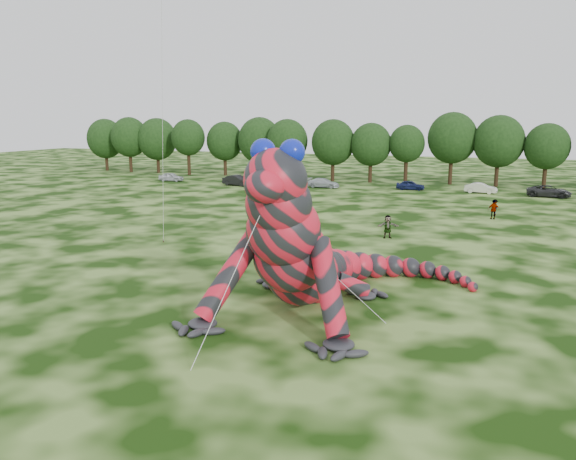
# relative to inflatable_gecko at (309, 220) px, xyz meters

# --- Properties ---
(ground) EXTENTS (240.00, 240.00, 0.00)m
(ground) POSITION_rel_inflatable_gecko_xyz_m (-5.02, -0.20, -4.38)
(ground) COLOR #16330A
(ground) RESTS_ON ground
(inflatable_gecko) EXTENTS (15.10, 17.81, 8.76)m
(inflatable_gecko) POSITION_rel_inflatable_gecko_xyz_m (0.00, 0.00, 0.00)
(inflatable_gecko) COLOR red
(inflatable_gecko) RESTS_ON ground
(tree_0) EXTENTS (6.91, 6.22, 9.51)m
(tree_0) POSITION_rel_inflatable_gecko_xyz_m (-59.58, 59.04, 0.37)
(tree_0) COLOR black
(tree_0) RESTS_ON ground
(tree_1) EXTENTS (6.74, 6.07, 9.81)m
(tree_1) POSITION_rel_inflatable_gecko_xyz_m (-53.38, 57.86, 0.52)
(tree_1) COLOR black
(tree_1) RESTS_ON ground
(tree_2) EXTENTS (7.04, 6.34, 9.64)m
(tree_2) POSITION_rel_inflatable_gecko_xyz_m (-48.04, 58.57, 0.44)
(tree_2) COLOR black
(tree_2) RESTS_ON ground
(tree_3) EXTENTS (5.81, 5.23, 9.44)m
(tree_3) POSITION_rel_inflatable_gecko_xyz_m (-40.74, 56.87, 0.34)
(tree_3) COLOR black
(tree_3) RESTS_ON ground
(tree_4) EXTENTS (6.22, 5.60, 9.06)m
(tree_4) POSITION_rel_inflatable_gecko_xyz_m (-34.66, 58.52, 0.15)
(tree_4) COLOR black
(tree_4) RESTS_ON ground
(tree_5) EXTENTS (7.16, 6.44, 9.80)m
(tree_5) POSITION_rel_inflatable_gecko_xyz_m (-28.15, 58.24, 0.52)
(tree_5) COLOR black
(tree_5) RESTS_ON ground
(tree_6) EXTENTS (6.52, 5.86, 9.49)m
(tree_6) POSITION_rel_inflatable_gecko_xyz_m (-22.58, 56.49, 0.36)
(tree_6) COLOR black
(tree_6) RESTS_ON ground
(tree_7) EXTENTS (6.68, 6.01, 9.48)m
(tree_7) POSITION_rel_inflatable_gecko_xyz_m (-15.10, 56.61, 0.36)
(tree_7) COLOR black
(tree_7) RESTS_ON ground
(tree_8) EXTENTS (6.14, 5.53, 8.94)m
(tree_8) POSITION_rel_inflatable_gecko_xyz_m (-9.24, 56.79, 0.09)
(tree_8) COLOR black
(tree_8) RESTS_ON ground
(tree_9) EXTENTS (5.27, 4.74, 8.68)m
(tree_9) POSITION_rel_inflatable_gecko_xyz_m (-3.96, 57.15, -0.04)
(tree_9) COLOR black
(tree_9) RESTS_ON ground
(tree_10) EXTENTS (7.09, 6.38, 10.50)m
(tree_10) POSITION_rel_inflatable_gecko_xyz_m (2.38, 58.38, 0.87)
(tree_10) COLOR black
(tree_10) RESTS_ON ground
(tree_11) EXTENTS (7.01, 6.31, 10.07)m
(tree_11) POSITION_rel_inflatable_gecko_xyz_m (8.76, 58.00, 0.65)
(tree_11) COLOR black
(tree_11) RESTS_ON ground
(tree_12) EXTENTS (5.99, 5.39, 8.97)m
(tree_12) POSITION_rel_inflatable_gecko_xyz_m (14.99, 57.54, 0.10)
(tree_12) COLOR black
(tree_12) RESTS_ON ground
(car_0) EXTENTS (4.00, 1.91, 1.32)m
(car_0) POSITION_rel_inflatable_gecko_xyz_m (-38.49, 47.61, -3.72)
(car_0) COLOR silver
(car_0) RESTS_ON ground
(car_1) EXTENTS (4.81, 2.50, 1.51)m
(car_1) POSITION_rel_inflatable_gecko_xyz_m (-26.24, 45.83, -3.63)
(car_1) COLOR black
(car_1) RESTS_ON ground
(car_2) EXTENTS (5.77, 3.41, 1.51)m
(car_2) POSITION_rel_inflatable_gecko_xyz_m (-21.56, 46.92, -3.63)
(car_2) COLOR maroon
(car_2) RESTS_ON ground
(car_3) EXTENTS (4.58, 1.97, 1.31)m
(car_3) POSITION_rel_inflatable_gecko_xyz_m (-13.96, 48.06, -3.72)
(car_3) COLOR #B6BDC1
(car_3) RESTS_ON ground
(car_4) EXTENTS (3.87, 1.70, 1.30)m
(car_4) POSITION_rel_inflatable_gecko_xyz_m (-2.09, 49.75, -3.73)
(car_4) COLOR #141D4A
(car_4) RESTS_ON ground
(car_5) EXTENTS (4.19, 1.90, 1.33)m
(car_5) POSITION_rel_inflatable_gecko_xyz_m (7.01, 49.47, -3.71)
(car_5) COLOR silver
(car_5) RESTS_ON ground
(car_6) EXTENTS (5.37, 2.81, 1.44)m
(car_6) POSITION_rel_inflatable_gecko_xyz_m (15.05, 48.68, -3.66)
(car_6) COLOR #272729
(car_6) RESTS_ON ground
(spectator_2) EXTENTS (0.81, 1.16, 1.64)m
(spectator_2) POSITION_rel_inflatable_gecko_xyz_m (8.93, 32.01, -3.56)
(spectator_2) COLOR gray
(spectator_2) RESTS_ON ground
(spectator_5) EXTENTS (1.84, 1.21, 1.90)m
(spectator_5) POSITION_rel_inflatable_gecko_xyz_m (0.93, 17.46, -3.43)
(spectator_5) COLOR gray
(spectator_5) RESTS_ON ground
(spectator_3) EXTENTS (1.19, 0.75, 1.89)m
(spectator_3) POSITION_rel_inflatable_gecko_xyz_m (8.85, 29.71, -3.44)
(spectator_3) COLOR gray
(spectator_3) RESTS_ON ground
(spectator_0) EXTENTS (0.57, 0.67, 1.56)m
(spectator_0) POSITION_rel_inflatable_gecko_xyz_m (-13.02, 23.13, -3.60)
(spectator_0) COLOR gray
(spectator_0) RESTS_ON ground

